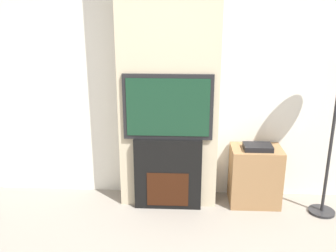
{
  "coord_description": "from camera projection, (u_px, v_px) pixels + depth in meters",
  "views": [
    {
      "loc": [
        0.17,
        -1.71,
        1.94
      ],
      "look_at": [
        0.0,
        1.69,
        0.86
      ],
      "focal_mm": 40.0,
      "sensor_mm": 36.0,
      "label": 1
    }
  ],
  "objects": [
    {
      "name": "wall_back",
      "position": [
        170.0,
        69.0,
        3.75
      ],
      "size": [
        6.0,
        0.06,
        2.7
      ],
      "color": "silver",
      "rests_on": "ground_plane"
    },
    {
      "name": "chimney_breast",
      "position": [
        169.0,
        72.0,
        3.57
      ],
      "size": [
        0.96,
        0.31,
        2.7
      ],
      "color": "beige",
      "rests_on": "ground_plane"
    },
    {
      "name": "fireplace",
      "position": [
        168.0,
        173.0,
        3.72
      ],
      "size": [
        0.66,
        0.15,
        0.73
      ],
      "color": "black",
      "rests_on": "ground_plane"
    },
    {
      "name": "television",
      "position": [
        168.0,
        107.0,
        3.51
      ],
      "size": [
        0.85,
        0.07,
        0.63
      ],
      "color": "black",
      "rests_on": "fireplace"
    },
    {
      "name": "media_stand",
      "position": [
        255.0,
        175.0,
        3.8
      ],
      "size": [
        0.5,
        0.36,
        0.65
      ],
      "color": "#997047",
      "rests_on": "ground_plane"
    }
  ]
}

